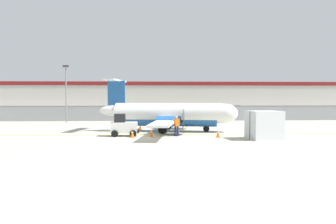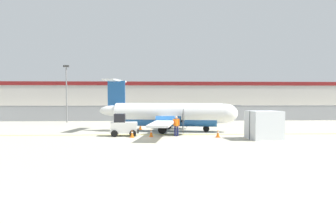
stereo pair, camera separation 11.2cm
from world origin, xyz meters
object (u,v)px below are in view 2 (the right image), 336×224
at_px(commuter_airplane, 171,115).
at_px(baggage_tug, 123,126).
at_px(traffic_cone_far_left, 218,134).
at_px(parked_car_6, 234,109).
at_px(apron_light_pole, 66,89).
at_px(parked_car_0, 56,112).
at_px(parked_car_3, 157,110).
at_px(parked_car_5, 225,112).
at_px(parked_car_1, 98,111).
at_px(traffic_cone_far_right, 132,134).
at_px(ground_crew_worker, 176,125).
at_px(traffic_cone_near_right, 140,127).
at_px(traffic_cone_near_left, 151,133).
at_px(parked_car_2, 127,111).
at_px(cargo_container, 264,125).
at_px(parked_car_4, 179,110).

xyz_separation_m(commuter_airplane, baggage_tug, (-4.18, -3.51, -0.75)).
height_order(commuter_airplane, traffic_cone_far_left, commuter_airplane).
relative_size(parked_car_6, apron_light_pole, 0.60).
bearing_deg(parked_car_0, parked_car_6, -157.52).
relative_size(parked_car_3, parked_car_5, 0.98).
xyz_separation_m(parked_car_1, parked_car_3, (10.29, 1.18, 0.00)).
xyz_separation_m(parked_car_0, parked_car_5, (26.02, -0.87, 0.00)).
distance_m(traffic_cone_far_left, traffic_cone_far_right, 6.98).
bearing_deg(parked_car_3, commuter_airplane, 89.23).
bearing_deg(baggage_tug, parked_car_5, 57.64).
bearing_deg(parked_car_0, parked_car_3, -150.82).
relative_size(ground_crew_worker, parked_car_5, 0.39).
height_order(commuter_airplane, parked_car_1, commuter_airplane).
bearing_deg(commuter_airplane, traffic_cone_far_right, -117.35).
bearing_deg(parked_car_5, apron_light_pole, -166.94).
xyz_separation_m(traffic_cone_near_right, parked_car_6, (16.35, 27.52, 0.58)).
distance_m(traffic_cone_far_right, parked_car_6, 37.73).
bearing_deg(apron_light_pole, ground_crew_worker, -48.90).
height_order(traffic_cone_far_left, apron_light_pole, apron_light_pole).
height_order(parked_car_1, apron_light_pole, apron_light_pole).
xyz_separation_m(traffic_cone_near_left, traffic_cone_far_left, (5.43, -0.62, 0.00)).
distance_m(traffic_cone_near_left, apron_light_pole, 19.02).
height_order(traffic_cone_near_left, traffic_cone_near_right, same).
xyz_separation_m(parked_car_0, parked_car_6, (30.00, 9.45, 0.00)).
relative_size(traffic_cone_far_left, parked_car_2, 0.15).
height_order(cargo_container, traffic_cone_near_right, cargo_container).
relative_size(ground_crew_worker, parked_car_2, 0.40).
bearing_deg(parked_car_6, ground_crew_worker, 73.57).
relative_size(traffic_cone_near_left, parked_car_3, 0.15).
height_order(traffic_cone_far_left, parked_car_1, parked_car_1).
relative_size(traffic_cone_far_right, parked_car_1, 0.15).
bearing_deg(traffic_cone_near_right, commuter_airplane, -29.96).
bearing_deg(traffic_cone_far_left, traffic_cone_near_right, 135.44).
distance_m(parked_car_0, parked_car_4, 20.87).
bearing_deg(ground_crew_worker, parked_car_1, -157.61).
relative_size(baggage_tug, parked_car_1, 0.55).
bearing_deg(parked_car_1, traffic_cone_near_right, -74.85).
relative_size(parked_car_5, apron_light_pole, 0.60).
height_order(traffic_cone_far_left, parked_car_2, parked_car_2).
bearing_deg(ground_crew_worker, parked_car_3, -176.71).
distance_m(baggage_tug, apron_light_pole, 17.17).
height_order(parked_car_2, apron_light_pole, apron_light_pole).
xyz_separation_m(baggage_tug, parked_car_2, (-1.96, 28.65, 0.04)).
height_order(traffic_cone_far_right, parked_car_5, parked_car_5).
bearing_deg(traffic_cone_near_right, parked_car_3, 85.33).
bearing_deg(parked_car_3, apron_light_pole, 50.70).
bearing_deg(parked_car_0, apron_light_pole, 119.44).
height_order(baggage_tug, parked_car_2, baggage_tug).
xyz_separation_m(parked_car_1, apron_light_pole, (-1.43, -14.63, 3.41)).
height_order(traffic_cone_near_left, parked_car_1, parked_car_1).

